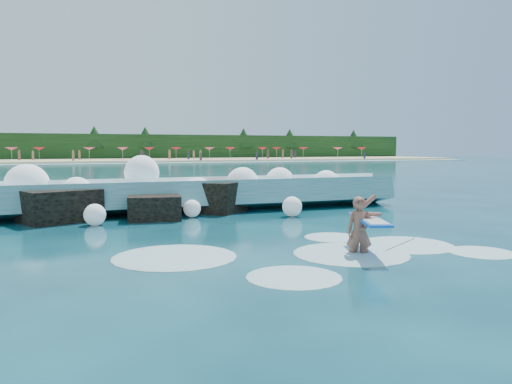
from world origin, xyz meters
The scene contains 11 objects.
ground centered at (0.00, 0.00, 0.00)m, with size 200.00×200.00×0.00m, color #072D39.
beach centered at (0.00, 78.00, 0.20)m, with size 140.00×20.00×0.40m, color tan.
wet_band centered at (0.00, 67.00, 0.04)m, with size 140.00×5.00×0.08m, color silver.
treeline centered at (0.00, 88.00, 2.50)m, with size 140.00×4.00×5.00m, color black.
breaking_wave centered at (0.20, 7.95, 0.56)m, with size 18.70×2.88×1.61m.
rock_cluster centered at (-1.06, 6.67, 0.43)m, with size 8.34×3.24×1.36m.
surfer_with_board centered at (2.72, -1.48, 0.60)m, with size 1.25×2.83×1.62m.
wave_spray centered at (-0.26, 7.95, 1.00)m, with size 14.77×4.59×2.17m.
surf_foam centered at (1.68, -0.91, 0.00)m, with size 9.01×5.12×0.14m.
beach_umbrellas centered at (0.23, 80.22, 2.25)m, with size 111.57×6.80×0.50m.
beachgoers centered at (7.18, 75.03, 1.12)m, with size 101.95×13.14×1.93m.
Camera 1 is at (-3.65, -11.05, 2.45)m, focal length 35.00 mm.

